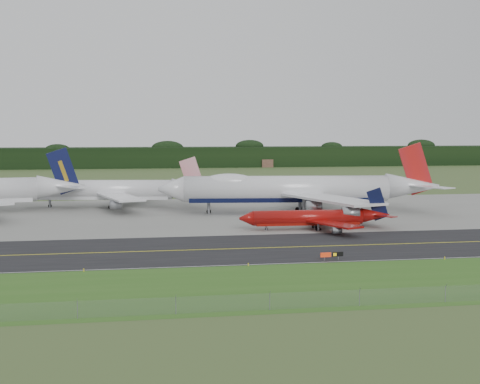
% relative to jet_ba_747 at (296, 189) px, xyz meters
% --- Properties ---
extents(ground, '(600.00, 600.00, 0.00)m').
position_rel_jet_ba_747_xyz_m(ground, '(-21.27, -46.73, -6.63)').
color(ground, '#375427').
rests_on(ground, ground).
extents(grass_verge, '(400.00, 30.00, 0.01)m').
position_rel_jet_ba_747_xyz_m(grass_verge, '(-21.27, -81.73, -6.62)').
color(grass_verge, '#2F5C1B').
rests_on(grass_verge, ground).
extents(taxiway, '(400.00, 32.00, 0.02)m').
position_rel_jet_ba_747_xyz_m(taxiway, '(-21.27, -50.73, -6.62)').
color(taxiway, black).
rests_on(taxiway, ground).
extents(apron, '(400.00, 78.00, 0.01)m').
position_rel_jet_ba_747_xyz_m(apron, '(-21.27, 4.27, -6.62)').
color(apron, gray).
rests_on(apron, ground).
extents(taxiway_centreline, '(400.00, 0.40, 0.00)m').
position_rel_jet_ba_747_xyz_m(taxiway_centreline, '(-21.27, -50.73, -6.60)').
color(taxiway_centreline, yellow).
rests_on(taxiway_centreline, taxiway).
extents(taxiway_edge_line, '(400.00, 0.25, 0.00)m').
position_rel_jet_ba_747_xyz_m(taxiway_edge_line, '(-21.27, -66.23, -6.60)').
color(taxiway_edge_line, silver).
rests_on(taxiway_edge_line, taxiway).
extents(perimeter_fence, '(320.00, 0.10, 320.00)m').
position_rel_jet_ba_747_xyz_m(perimeter_fence, '(-21.27, -94.73, -5.53)').
color(perimeter_fence, slate).
rests_on(perimeter_fence, ground).
extents(horizon_treeline, '(700.00, 25.00, 12.00)m').
position_rel_jet_ba_747_xyz_m(horizon_treeline, '(-21.27, 227.03, -1.16)').
color(horizon_treeline, black).
rests_on(horizon_treeline, ground).
extents(jet_ba_747, '(77.47, 63.76, 19.47)m').
position_rel_jet_ba_747_xyz_m(jet_ba_747, '(0.00, 0.00, 0.00)').
color(jet_ba_747, silver).
rests_on(jet_ba_747, ground).
extents(jet_red_737, '(35.43, 28.92, 9.58)m').
position_rel_jet_ba_747_xyz_m(jet_red_737, '(-2.52, -29.00, -3.98)').
color(jet_red_737, maroon).
rests_on(jet_red_737, ground).
extents(jet_star_tail, '(56.98, 47.23, 15.04)m').
position_rel_jet_ba_747_xyz_m(jet_star_tail, '(-49.82, 22.44, -1.61)').
color(jet_star_tail, silver).
rests_on(jet_star_tail, ground).
extents(taxiway_sign, '(4.27, 0.61, 1.43)m').
position_rel_jet_ba_747_xyz_m(taxiway_sign, '(-9.78, -64.73, -5.62)').
color(taxiway_sign, slate).
rests_on(taxiway_sign, ground).
extents(edge_marker_left, '(0.16, 0.16, 0.50)m').
position_rel_jet_ba_747_xyz_m(edge_marker_left, '(-52.36, -67.23, -6.38)').
color(edge_marker_left, yellow).
rests_on(edge_marker_left, ground).
extents(edge_marker_center, '(0.16, 0.16, 0.50)m').
position_rel_jet_ba_747_xyz_m(edge_marker_center, '(-25.18, -67.23, -6.38)').
color(edge_marker_center, yellow).
rests_on(edge_marker_center, ground).
extents(edge_marker_right, '(0.16, 0.16, 0.50)m').
position_rel_jet_ba_747_xyz_m(edge_marker_right, '(10.26, -67.23, -6.38)').
color(edge_marker_right, yellow).
rests_on(edge_marker_right, ground).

